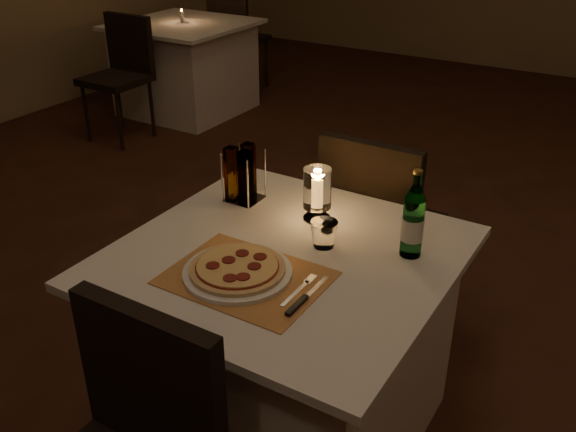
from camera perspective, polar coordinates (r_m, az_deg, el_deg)
The scene contains 16 objects.
floor at distance 2.69m, azimuth 10.73°, elevation -14.08°, with size 8.00×10.00×0.02m, color #402014.
main_table at distance 2.20m, azimuth -0.28°, elevation -11.51°, with size 1.00×1.00×0.74m.
chair_far at distance 2.63m, azimuth 7.88°, elevation 0.00°, with size 0.42×0.42×0.90m.
placemat at distance 1.87m, azimuth -3.74°, elevation -5.51°, with size 0.45×0.34×0.00m, color #C78445.
plate at distance 1.88m, azimuth -4.50°, elevation -5.01°, with size 0.32×0.32×0.01m, color white.
pizza at distance 1.87m, azimuth -4.52°, elevation -4.59°, with size 0.28×0.28×0.02m.
fork at distance 1.81m, azimuth 1.19°, elevation -6.40°, with size 0.02×0.18×0.00m.
knife at distance 1.75m, azimuth 1.17°, elevation -7.60°, with size 0.02×0.22×0.01m.
tumbler at distance 2.00m, azimuth 3.22°, elevation -1.61°, with size 0.09×0.09×0.09m, color white, non-canonical shape.
water_bottle at distance 1.96m, azimuth 11.05°, elevation -0.51°, with size 0.07×0.07×0.28m.
hurricane_candle at distance 2.14m, azimuth 2.62°, elevation 2.31°, with size 0.10×0.10×0.18m.
cruet_caddy at distance 2.27m, azimuth -4.08°, elevation 3.56°, with size 0.12×0.12×0.21m.
neighbor_table_left at distance 5.57m, azimuth -9.07°, elevation 12.92°, with size 1.00×1.00×0.74m.
neighbor_chair_la at distance 5.02m, azimuth -14.52°, elevation 12.85°, with size 0.42×0.42×0.90m.
neighbor_chair_lb at distance 6.08m, azimuth -4.76°, elevation 16.08°, with size 0.42×0.42×0.90m.
neighbor_candle_left at distance 5.48m, azimuth -9.40°, elevation 17.10°, with size 0.03×0.03×0.11m.
Camera 1 is at (0.61, -1.93, 1.76)m, focal length 40.00 mm.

